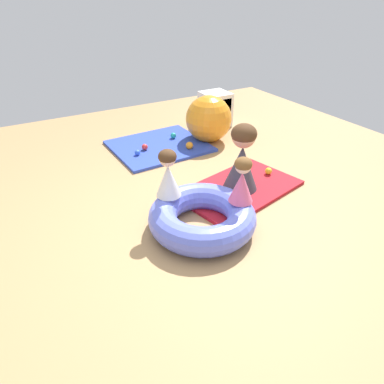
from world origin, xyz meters
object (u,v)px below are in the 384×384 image
child_in_white (168,174)px  inflatable_cushion (202,217)px  play_ball_teal (173,136)px  adult_seated (242,158)px  play_ball_yellow (268,171)px  storage_cube (216,110)px  child_in_pink (242,180)px  play_ball_pink (201,193)px  play_ball_orange (189,145)px  play_ball_blue (137,153)px  exercise_ball_large (209,119)px  play_ball_red (145,147)px

child_in_white → inflatable_cushion: bearing=-12.7°
play_ball_teal → adult_seated: bearing=-90.3°
play_ball_yellow → storage_cube: 1.92m
inflatable_cushion → storage_cube: size_ratio=1.89×
inflatable_cushion → adult_seated: bearing=28.2°
play_ball_teal → child_in_pink: bearing=-100.4°
play_ball_pink → storage_cube: bearing=53.1°
play_ball_orange → storage_cube: size_ratio=0.19×
play_ball_orange → play_ball_yellow: size_ratio=1.24×
play_ball_orange → play_ball_yellow: 1.26m
play_ball_blue → adult_seated: bearing=-63.9°
child_in_white → exercise_ball_large: 2.13m
play_ball_yellow → play_ball_red: bearing=126.0°
play_ball_red → play_ball_yellow: play_ball_red is taller
play_ball_teal → exercise_ball_large: 0.60m
inflatable_cushion → play_ball_orange: bearing=64.5°
inflatable_cushion → storage_cube: storage_cube is taller
play_ball_blue → play_ball_teal: (0.71, 0.30, 0.01)m
play_ball_red → play_ball_orange: size_ratio=0.82×
play_ball_orange → adult_seated: bearing=-91.4°
child_in_pink → play_ball_red: bearing=7.8°
inflatable_cushion → play_ball_pink: inflatable_cushion is taller
adult_seated → play_ball_teal: bearing=-64.0°
child_in_pink → child_in_white: (-0.56, 0.44, 0.01)m
adult_seated → play_ball_blue: bearing=-37.6°
adult_seated → play_ball_red: adult_seated is taller
child_in_pink → exercise_ball_large: (0.89, 2.00, -0.16)m
play_ball_pink → play_ball_orange: 1.32m
child_in_pink → child_in_white: bearing=55.3°
exercise_ball_large → child_in_pink: bearing=-113.9°
child_in_white → storage_cube: size_ratio=0.88×
child_in_white → child_in_pink: bearing=7.7°
play_ball_teal → storage_cube: 0.97m
inflatable_cushion → play_ball_teal: size_ratio=12.01×
play_ball_red → play_ball_yellow: (1.06, -1.45, -0.00)m
inflatable_cushion → exercise_ball_large: size_ratio=1.52×
play_ball_pink → play_ball_orange: (0.53, 1.21, 0.01)m
child_in_pink → play_ball_blue: 2.03m
play_ball_orange → play_ball_teal: size_ratio=1.21×
play_ball_orange → play_ball_teal: play_ball_orange is taller
child_in_pink → adult_seated: size_ratio=0.59×
child_in_pink → adult_seated: bearing=-33.5°
child_in_white → play_ball_teal: bearing=108.2°
storage_cube → exercise_ball_large: bearing=-132.7°
child_in_pink → play_ball_blue: bearing=12.5°
child_in_white → exercise_ball_large: (1.44, 1.55, -0.17)m
inflatable_cushion → play_ball_yellow: inflatable_cushion is taller
child_in_pink → storage_cube: (1.34, 2.49, -0.23)m
play_ball_yellow → storage_cube: size_ratio=0.15×
play_ball_red → child_in_white: bearing=-104.3°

